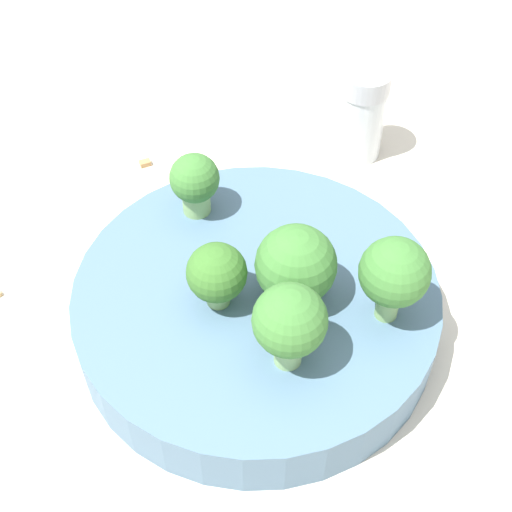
% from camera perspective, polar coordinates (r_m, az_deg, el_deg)
% --- Properties ---
extents(ground_plane, '(3.00, 3.00, 0.00)m').
position_cam_1_polar(ground_plane, '(0.47, -0.00, -5.49)').
color(ground_plane, beige).
extents(bowl, '(0.23, 0.23, 0.04)m').
position_cam_1_polar(bowl, '(0.46, -0.00, -4.08)').
color(bowl, slate).
rests_on(bowl, ground_plane).
extents(broccoli_floret_0, '(0.04, 0.04, 0.06)m').
position_cam_1_polar(broccoli_floret_0, '(0.41, 10.91, -1.91)').
color(broccoli_floret_0, '#84AD66').
rests_on(broccoli_floret_0, bowl).
extents(broccoli_floret_1, '(0.05, 0.05, 0.05)m').
position_cam_1_polar(broccoli_floret_1, '(0.42, 3.21, -0.79)').
color(broccoli_floret_1, '#84AD66').
rests_on(broccoli_floret_1, bowl).
extents(broccoli_floret_2, '(0.04, 0.04, 0.04)m').
position_cam_1_polar(broccoli_floret_2, '(0.42, -3.16, -1.46)').
color(broccoli_floret_2, '#84AD66').
rests_on(broccoli_floret_2, bowl).
extents(broccoli_floret_3, '(0.04, 0.04, 0.06)m').
position_cam_1_polar(broccoli_floret_3, '(0.38, 2.71, -5.36)').
color(broccoli_floret_3, '#8EB770').
rests_on(broccoli_floret_3, bowl).
extents(broccoli_floret_4, '(0.03, 0.03, 0.05)m').
position_cam_1_polar(broccoli_floret_4, '(0.47, -4.92, 5.93)').
color(broccoli_floret_4, '#84AD66').
rests_on(broccoli_floret_4, bowl).
extents(pepper_shaker, '(0.04, 0.04, 0.08)m').
position_cam_1_polar(pepper_shaker, '(0.58, 8.43, 11.21)').
color(pepper_shaker, silver).
rests_on(pepper_shaker, ground_plane).
extents(almond_crumb_1, '(0.01, 0.01, 0.01)m').
position_cam_1_polar(almond_crumb_1, '(0.59, -8.88, 7.51)').
color(almond_crumb_1, '#AD7F4C').
rests_on(almond_crumb_1, ground_plane).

